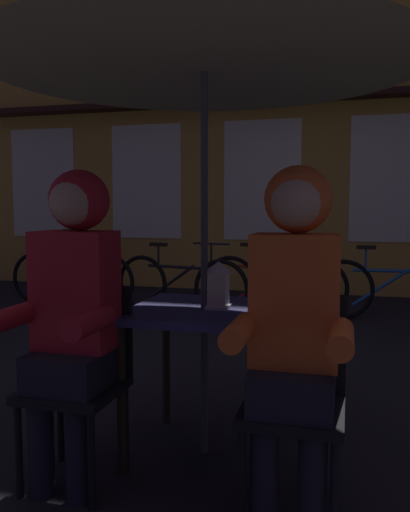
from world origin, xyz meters
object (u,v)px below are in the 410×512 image
potted_plant (67,255)px  bicycle_fourth (392,289)px  person_left_hooded (73,296)px  person_right_hooded (294,307)px  chair_left (81,372)px  bicycle_second (180,284)px  lantern (219,284)px  cafe_table (204,328)px  bicycle_third (273,284)px  chair_right (294,391)px  patio_umbrella (204,31)px  bicycle_nearest (71,279)px

potted_plant → bicycle_fourth: bearing=-10.3°
person_left_hooded → person_right_hooded: bearing=0.0°
person_left_hooded → bicycle_fourth: bearing=67.4°
chair_left → person_left_hooded: person_left_hooded is taller
chair_left → bicycle_second: 3.67m
lantern → bicycle_second: 3.50m
potted_plant → person_right_hooded: bearing=-52.1°
bicycle_fourth → cafe_table: bearing=-108.2°
lantern → bicycle_third: (-0.21, 3.51, -0.51)m
chair_left → person_left_hooded: (-0.00, -0.06, 0.36)m
lantern → chair_left: lantern is taller
chair_left → chair_right: same height
chair_right → patio_umbrella: bearing=142.5°
person_left_hooded → bicycle_nearest: (-2.12, 3.76, -0.50)m
person_right_hooded → bicycle_fourth: (0.67, 3.91, -0.50)m
lantern → chair_right: size_ratio=0.27×
potted_plant → bicycle_nearest: bearing=-58.2°
chair_right → bicycle_nearest: size_ratio=0.52×
cafe_table → lantern: (0.07, 0.00, 0.22)m
patio_umbrella → person_left_hooded: bearing=-138.4°
person_left_hooded → chair_right: bearing=3.4°
cafe_table → bicycle_fourth: 3.68m
cafe_table → bicycle_nearest: 4.24m
chair_left → bicycle_fourth: size_ratio=0.52×
patio_umbrella → bicycle_nearest: patio_umbrella is taller
potted_plant → cafe_table: bearing=-53.3°
bicycle_second → bicycle_fourth: size_ratio=0.99×
bicycle_second → chair_left: bearing=-79.2°
bicycle_nearest → chair_right: bearing=-50.2°
chair_left → bicycle_fourth: 4.19m
person_right_hooded → bicycle_nearest: person_right_hooded is taller
chair_left → bicycle_second: size_ratio=0.52×
chair_right → bicycle_third: size_ratio=0.52×
bicycle_second → bicycle_nearest: bearing=176.0°
person_right_hooded → lantern: bearing=133.6°
person_right_hooded → potted_plant: 5.97m
lantern → person_right_hooded: 0.59m
person_right_hooded → bicycle_nearest: (-3.08, 3.76, -0.50)m
lantern → person_right_hooded: size_ratio=0.17×
bicycle_nearest → patio_umbrella: bearing=-52.0°
person_right_hooded → person_left_hooded: bearing=180.0°
bicycle_second → bicycle_fourth: same height
chair_right → bicycle_fourth: (0.67, 3.86, -0.14)m
chair_left → chair_right: 0.96m
person_left_hooded → person_right_hooded: same height
patio_umbrella → lantern: patio_umbrella is taller
person_left_hooded → bicycle_third: person_left_hooded is taller
person_right_hooded → bicycle_third: person_right_hooded is taller
chair_left → person_right_hooded: size_ratio=0.62×
cafe_table → patio_umbrella: (0.00, 0.00, 1.42)m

